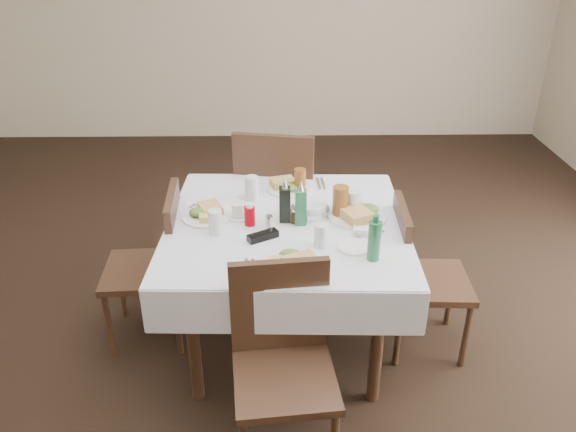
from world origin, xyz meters
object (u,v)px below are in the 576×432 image
object	(u,v)px
coffee_mug	(239,211)
water_e	(353,203)
ketchup_bottle	(250,215)
green_bottle	(374,240)
chair_east	(416,270)
water_n	(252,188)
chair_west	(158,258)
bread_basket	(310,208)
dining_table	(286,237)
water_w	(215,222)
chair_north	(277,195)
oil_cruet_dark	(285,203)
chair_south	(282,351)
water_s	(321,235)
oil_cruet_green	(301,206)

from	to	relation	value
coffee_mug	water_e	bearing A→B (deg)	2.99
ketchup_bottle	green_bottle	xyz separation A→B (m)	(0.57, -0.33, 0.04)
chair_east	coffee_mug	xyz separation A→B (m)	(-0.92, 0.08, 0.31)
water_n	coffee_mug	world-z (taller)	water_n
chair_east	green_bottle	world-z (taller)	green_bottle
chair_west	bread_basket	distance (m)	0.86
dining_table	chair_east	xyz separation A→B (m)	(0.68, -0.04, -0.19)
dining_table	chair_east	size ratio (longest dim) A/B	1.45
chair_east	water_n	bearing A→B (deg)	161.26
water_w	chair_north	bearing A→B (deg)	70.03
chair_north	bread_basket	world-z (taller)	chair_north
dining_table	bread_basket	bearing A→B (deg)	33.96
oil_cruet_dark	coffee_mug	xyz separation A→B (m)	(-0.23, 0.04, -0.06)
chair_south	water_e	size ratio (longest dim) A/B	6.83
chair_north	water_s	world-z (taller)	chair_north
water_e	ketchup_bottle	world-z (taller)	water_e
coffee_mug	green_bottle	xyz separation A→B (m)	(0.62, -0.41, 0.06)
chair_north	water_e	xyz separation A→B (m)	(0.39, -0.62, 0.25)
chair_east	coffee_mug	bearing A→B (deg)	174.84
chair_west	oil_cruet_dark	distance (m)	0.77
chair_north	chair_west	bearing A→B (deg)	-136.03
chair_west	oil_cruet_dark	world-z (taller)	oil_cruet_dark
coffee_mug	oil_cruet_dark	bearing A→B (deg)	-9.45
chair_east	ketchup_bottle	size ratio (longest dim) A/B	7.24
chair_north	water_w	size ratio (longest dim) A/B	8.19
water_n	oil_cruet_dark	world-z (taller)	oil_cruet_dark
chair_east	oil_cruet_green	bearing A→B (deg)	178.88
water_s	water_e	bearing A→B (deg)	60.13
chair_west	oil_cruet_green	bearing A→B (deg)	-7.70
bread_basket	ketchup_bottle	size ratio (longest dim) A/B	1.70
dining_table	water_e	bearing A→B (deg)	12.75
dining_table	coffee_mug	xyz separation A→B (m)	(-0.24, 0.05, 0.13)
chair_north	chair_west	distance (m)	0.89
water_s	ketchup_bottle	world-z (taller)	ketchup_bottle
chair_south	water_w	distance (m)	0.71
dining_table	bread_basket	xyz separation A→B (m)	(0.12, 0.08, 0.12)
water_s	oil_cruet_dark	distance (m)	0.31
ketchup_bottle	coffee_mug	world-z (taller)	ketchup_bottle
chair_south	coffee_mug	distance (m)	0.80
chair_south	coffee_mug	bearing A→B (deg)	106.53
water_e	ketchup_bottle	xyz separation A→B (m)	(-0.52, -0.11, -0.01)
water_s	oil_cruet_green	distance (m)	0.24
dining_table	ketchup_bottle	distance (m)	0.23
chair_east	bread_basket	size ratio (longest dim) A/B	4.25
chair_north	water_w	xyz separation A→B (m)	(-0.29, -0.81, 0.24)
water_n	water_e	bearing A→B (deg)	-18.83
water_s	green_bottle	xyz separation A→B (m)	(0.23, -0.11, 0.04)
water_n	oil_cruet_dark	bearing A→B (deg)	-54.77
water_e	green_bottle	world-z (taller)	green_bottle
water_w	green_bottle	world-z (taller)	green_bottle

